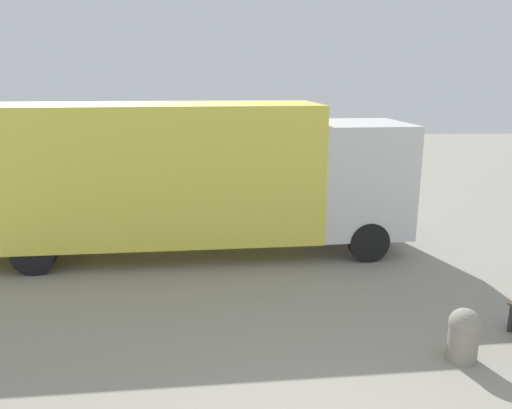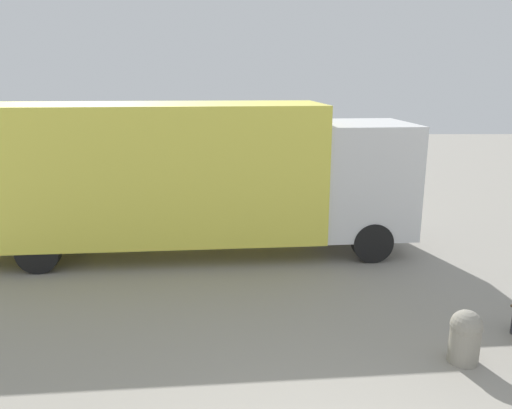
{
  "view_description": "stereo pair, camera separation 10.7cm",
  "coord_description": "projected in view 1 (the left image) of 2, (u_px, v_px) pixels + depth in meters",
  "views": [
    {
      "loc": [
        -0.73,
        -2.95,
        3.68
      ],
      "look_at": [
        -0.58,
        4.96,
        1.65
      ],
      "focal_mm": 35.0,
      "sensor_mm": 36.0,
      "label": 1
    },
    {
      "loc": [
        -0.62,
        -2.95,
        3.68
      ],
      "look_at": [
        -0.58,
        4.96,
        1.65
      ],
      "focal_mm": 35.0,
      "sensor_mm": 36.0,
      "label": 2
    }
  ],
  "objects": [
    {
      "name": "bollard_near_bench",
      "position": [
        464.0,
        333.0,
        6.59
      ],
      "size": [
        0.41,
        0.41,
        0.74
      ],
      "color": "gray",
      "rests_on": "ground"
    },
    {
      "name": "delivery_truck",
      "position": [
        182.0,
        173.0,
        10.39
      ],
      "size": [
        9.43,
        2.99,
        3.15
      ],
      "rotation": [
        0.0,
        0.0,
        0.09
      ],
      "color": "#EAE04C",
      "rests_on": "ground"
    }
  ]
}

